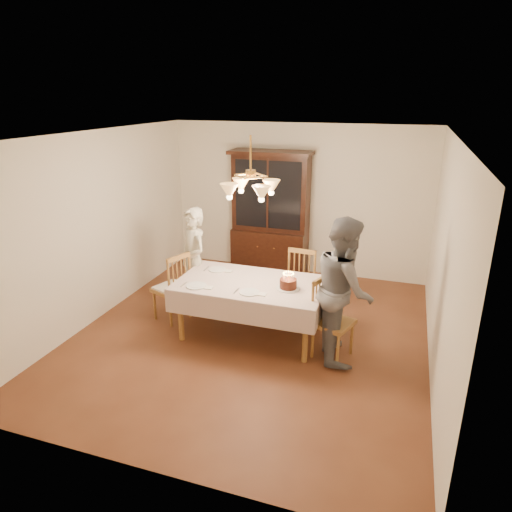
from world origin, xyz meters
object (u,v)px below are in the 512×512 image
(dining_table, at_px, (251,288))
(birthday_cake, at_px, (288,284))
(elderly_woman, at_px, (194,261))
(chair_far_side, at_px, (305,281))
(china_hutch, at_px, (270,216))

(dining_table, bearing_deg, birthday_cake, -5.60)
(birthday_cake, bearing_deg, dining_table, 174.40)
(elderly_woman, height_order, birthday_cake, elderly_woman)
(chair_far_side, distance_m, birthday_cake, 1.10)
(elderly_woman, bearing_deg, china_hutch, 112.00)
(china_hutch, xyz_separation_m, birthday_cake, (0.92, -2.30, -0.22))
(china_hutch, bearing_deg, elderly_woman, -108.18)
(dining_table, bearing_deg, elderly_woman, 157.07)
(china_hutch, distance_m, elderly_woman, 1.94)
(china_hutch, height_order, birthday_cake, china_hutch)
(chair_far_side, relative_size, elderly_woman, 0.64)
(elderly_woman, bearing_deg, birthday_cake, 22.68)
(dining_table, xyz_separation_m, birthday_cake, (0.50, -0.05, 0.14))
(china_hutch, xyz_separation_m, elderly_woman, (-0.60, -1.82, -0.26))
(elderly_woman, relative_size, birthday_cake, 5.21)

